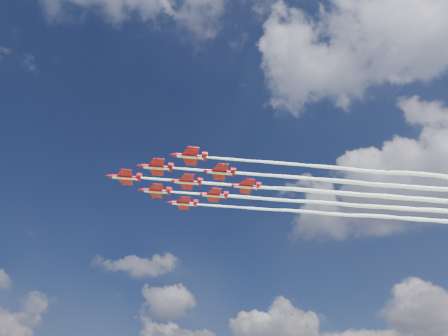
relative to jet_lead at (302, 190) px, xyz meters
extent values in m
cylinder|color=#BA0A1E|center=(-42.31, -42.61, 0.00)|extent=(6.88, 6.92, 1.18)
cone|color=#BA0A1E|center=(-46.09, -46.42, 0.00)|extent=(2.35, 2.35, 1.18)
cone|color=#BA0A1E|center=(-38.76, -39.04, 0.00)|extent=(1.89, 1.90, 1.07)
ellipsoid|color=black|center=(-43.82, -44.13, 0.48)|extent=(2.26, 2.27, 0.77)
cube|color=#BA0A1E|center=(-41.94, -42.23, -0.05)|extent=(9.41, 9.38, 0.15)
cube|color=#BA0A1E|center=(-39.29, -39.57, 0.00)|extent=(3.80, 3.78, 0.13)
cube|color=#BA0A1E|center=(-39.14, -39.42, 0.96)|extent=(1.31, 1.32, 1.93)
cube|color=white|center=(-42.31, -42.61, -0.54)|extent=(6.35, 6.38, 0.13)
cylinder|color=#BA0A1E|center=(-29.78, -40.84, 0.00)|extent=(6.88, 6.92, 1.18)
cone|color=#BA0A1E|center=(-33.55, -44.65, 0.00)|extent=(2.35, 2.35, 1.18)
cone|color=#BA0A1E|center=(-26.23, -37.27, 0.00)|extent=(1.89, 1.90, 1.07)
ellipsoid|color=black|center=(-31.29, -42.37, 0.48)|extent=(2.26, 2.27, 0.77)
cube|color=#BA0A1E|center=(-29.40, -40.46, -0.05)|extent=(9.41, 9.38, 0.15)
cube|color=#BA0A1E|center=(-26.76, -37.80, 0.00)|extent=(3.80, 3.78, 0.13)
cube|color=#BA0A1E|center=(-26.60, -37.65, 0.96)|extent=(1.31, 1.32, 1.93)
cube|color=white|center=(-29.78, -40.84, -0.54)|extent=(6.35, 6.38, 0.13)
cylinder|color=#BA0A1E|center=(-40.63, -30.06, 0.00)|extent=(6.88, 6.92, 1.18)
cone|color=#BA0A1E|center=(-44.41, -33.87, 0.00)|extent=(2.35, 2.35, 1.18)
cone|color=#BA0A1E|center=(-37.08, -26.49, 0.00)|extent=(1.89, 1.90, 1.07)
ellipsoid|color=black|center=(-42.14, -31.59, 0.48)|extent=(2.26, 2.27, 0.77)
cube|color=#BA0A1E|center=(-40.25, -29.68, -0.05)|extent=(9.41, 9.38, 0.15)
cube|color=#BA0A1E|center=(-37.61, -27.02, 0.00)|extent=(3.80, 3.78, 0.13)
cube|color=#BA0A1E|center=(-37.46, -26.87, 0.96)|extent=(1.31, 1.32, 1.93)
cube|color=white|center=(-40.63, -30.06, -0.54)|extent=(6.35, 6.38, 0.13)
cylinder|color=#BA0A1E|center=(-17.24, -39.07, 0.00)|extent=(6.88, 6.92, 1.18)
cone|color=#BA0A1E|center=(-21.02, -42.88, 0.00)|extent=(2.35, 2.35, 1.18)
cone|color=#BA0A1E|center=(-13.69, -35.50, 0.00)|extent=(1.89, 1.90, 1.07)
ellipsoid|color=black|center=(-18.75, -40.60, 0.48)|extent=(2.26, 2.27, 0.77)
cube|color=#BA0A1E|center=(-16.86, -38.69, -0.05)|extent=(9.41, 9.38, 0.15)
cube|color=#BA0A1E|center=(-14.22, -36.03, 0.00)|extent=(3.80, 3.78, 0.13)
cube|color=#BA0A1E|center=(-14.07, -35.88, 0.96)|extent=(1.31, 1.32, 1.93)
cube|color=white|center=(-17.24, -39.07, -0.54)|extent=(6.35, 6.38, 0.13)
cylinder|color=#BA0A1E|center=(-28.10, -28.30, 0.00)|extent=(6.88, 6.92, 1.18)
cone|color=#BA0A1E|center=(-31.87, -32.10, 0.00)|extent=(2.35, 2.35, 1.18)
cone|color=#BA0A1E|center=(-24.55, -24.72, 0.00)|extent=(1.89, 1.90, 1.07)
ellipsoid|color=black|center=(-29.61, -29.82, 0.48)|extent=(2.26, 2.27, 0.77)
cube|color=#BA0A1E|center=(-27.72, -27.91, -0.05)|extent=(9.41, 9.38, 0.15)
cube|color=#BA0A1E|center=(-25.08, -25.25, 0.00)|extent=(3.80, 3.78, 0.13)
cube|color=#BA0A1E|center=(-24.92, -25.10, 0.96)|extent=(1.31, 1.32, 1.93)
cube|color=white|center=(-28.10, -28.30, -0.54)|extent=(6.35, 6.38, 0.13)
cylinder|color=#BA0A1E|center=(-38.95, -17.52, 0.00)|extent=(6.88, 6.92, 1.18)
cone|color=#BA0A1E|center=(-42.73, -21.32, 0.00)|extent=(2.35, 2.35, 1.18)
cone|color=#BA0A1E|center=(-35.40, -13.94, 0.00)|extent=(1.89, 1.90, 1.07)
ellipsoid|color=black|center=(-40.46, -19.04, 0.48)|extent=(2.26, 2.27, 0.77)
cube|color=#BA0A1E|center=(-38.57, -17.14, -0.05)|extent=(9.41, 9.38, 0.15)
cube|color=#BA0A1E|center=(-35.93, -14.47, 0.00)|extent=(3.80, 3.78, 0.13)
cube|color=#BA0A1E|center=(-35.78, -14.32, 0.96)|extent=(1.31, 1.32, 1.93)
cube|color=white|center=(-38.95, -17.52, -0.54)|extent=(6.35, 6.38, 0.13)
cylinder|color=#BA0A1E|center=(-15.56, -26.53, 0.00)|extent=(6.88, 6.92, 1.18)
cone|color=#BA0A1E|center=(-19.34, -30.33, 0.00)|extent=(2.35, 2.35, 1.18)
cone|color=#BA0A1E|center=(-12.01, -22.95, 0.00)|extent=(1.89, 1.90, 1.07)
ellipsoid|color=black|center=(-17.07, -28.05, 0.48)|extent=(2.26, 2.27, 0.77)
cube|color=#BA0A1E|center=(-15.18, -26.15, -0.05)|extent=(9.41, 9.38, 0.15)
cube|color=#BA0A1E|center=(-12.54, -23.48, 0.00)|extent=(3.80, 3.78, 0.13)
cube|color=#BA0A1E|center=(-12.39, -23.33, 0.96)|extent=(1.31, 1.32, 1.93)
cube|color=white|center=(-15.56, -26.53, -0.54)|extent=(6.35, 6.38, 0.13)
cylinder|color=#BA0A1E|center=(-26.42, -15.75, 0.00)|extent=(6.88, 6.92, 1.18)
cone|color=#BA0A1E|center=(-30.19, -19.55, 0.00)|extent=(2.35, 2.35, 1.18)
cone|color=#BA0A1E|center=(-22.87, -12.17, 0.00)|extent=(1.89, 1.90, 1.07)
ellipsoid|color=black|center=(-27.93, -17.27, 0.48)|extent=(2.26, 2.27, 0.77)
cube|color=#BA0A1E|center=(-26.04, -15.37, -0.05)|extent=(9.41, 9.38, 0.15)
cube|color=#BA0A1E|center=(-23.39, -12.70, 0.00)|extent=(3.80, 3.78, 0.13)
cube|color=#BA0A1E|center=(-23.24, -12.55, 0.96)|extent=(1.31, 1.32, 1.93)
cube|color=white|center=(-26.42, -15.75, -0.54)|extent=(6.35, 6.38, 0.13)
cylinder|color=#BA0A1E|center=(-13.88, -13.98, 0.00)|extent=(6.88, 6.92, 1.18)
cone|color=#BA0A1E|center=(-17.65, -17.78, 0.00)|extent=(2.35, 2.35, 1.18)
cone|color=#BA0A1E|center=(-10.33, -10.40, 0.00)|extent=(1.89, 1.90, 1.07)
ellipsoid|color=black|center=(-15.39, -15.50, 0.48)|extent=(2.26, 2.27, 0.77)
cube|color=#BA0A1E|center=(-13.50, -13.60, -0.05)|extent=(9.41, 9.38, 0.15)
cube|color=#BA0A1E|center=(-10.86, -10.93, 0.00)|extent=(3.80, 3.78, 0.13)
cube|color=#BA0A1E|center=(-10.71, -10.78, 0.96)|extent=(1.31, 1.32, 1.93)
cube|color=white|center=(-13.88, -13.98, -0.54)|extent=(6.35, 6.38, 0.13)
camera|label=1|loc=(56.72, -120.40, -75.37)|focal=35.00mm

